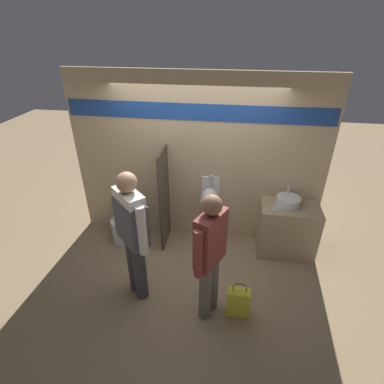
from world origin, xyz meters
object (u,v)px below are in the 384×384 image
person_with_lanyard (210,254)px  shopping_bag (238,302)px  cell_phone (274,209)px  urinal_near_counter (209,201)px  sink_basin (288,201)px  toilet (125,222)px  person_in_vest (132,229)px

person_with_lanyard → shopping_bag: person_with_lanyard is taller
cell_phone → shopping_bag: bearing=-110.4°
urinal_near_counter → shopping_bag: 1.62m
sink_basin → urinal_near_counter: (-1.19, 0.06, -0.15)m
urinal_near_counter → shopping_bag: bearing=-69.7°
urinal_near_counter → toilet: 1.49m
cell_phone → toilet: 2.45m
sink_basin → urinal_near_counter: size_ratio=0.31×
person_in_vest → shopping_bag: bearing=-142.1°
person_with_lanyard → cell_phone: bearing=-8.9°
cell_phone → shopping_bag: size_ratio=0.27×
sink_basin → toilet: size_ratio=0.40×
cell_phone → urinal_near_counter: 1.01m
urinal_near_counter → toilet: (-1.41, -0.15, -0.46)m
toilet → person_in_vest: bearing=-62.4°
urinal_near_counter → person_in_vest: (-0.82, -1.28, 0.30)m
person_with_lanyard → urinal_near_counter: bearing=30.9°
sink_basin → person_with_lanyard: size_ratio=0.21×
person_in_vest → shopping_bag: person_in_vest is taller
sink_basin → cell_phone: (-0.21, -0.16, -0.06)m
person_with_lanyard → shopping_bag: 0.84m
cell_phone → person_in_vest: 2.09m
urinal_near_counter → person_in_vest: 1.55m
cell_phone → toilet: size_ratio=0.16×
urinal_near_counter → cell_phone: bearing=-12.6°
urinal_near_counter → person_in_vest: person_in_vest is taller
toilet → person_with_lanyard: size_ratio=0.52×
sink_basin → shopping_bag: sink_basin is taller
shopping_bag → urinal_near_counter: bearing=110.3°
cell_phone → sink_basin: bearing=37.1°
urinal_near_counter → person_with_lanyard: person_with_lanyard is taller
urinal_near_counter → toilet: size_ratio=1.31×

